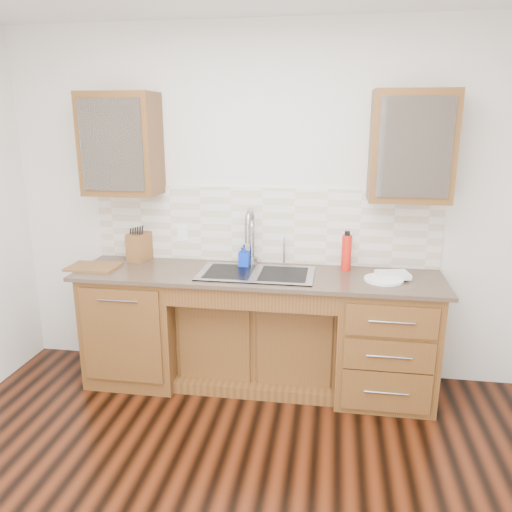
% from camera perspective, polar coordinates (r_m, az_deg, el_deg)
% --- Properties ---
extents(wall_back, '(4.00, 0.10, 2.70)m').
position_cam_1_polar(wall_back, '(3.93, 0.92, 5.76)').
color(wall_back, silver).
rests_on(wall_back, ground).
extents(base_cabinet_left, '(0.70, 0.62, 0.88)m').
position_cam_1_polar(base_cabinet_left, '(4.09, -13.28, -7.56)').
color(base_cabinet_left, '#593014').
rests_on(base_cabinet_left, ground).
extents(base_cabinet_center, '(1.20, 0.44, 0.70)m').
position_cam_1_polar(base_cabinet_center, '(3.97, 0.30, -9.29)').
color(base_cabinet_center, '#593014').
rests_on(base_cabinet_center, ground).
extents(base_cabinet_right, '(0.70, 0.62, 0.88)m').
position_cam_1_polar(base_cabinet_right, '(3.83, 14.46, -9.26)').
color(base_cabinet_right, '#593014').
rests_on(base_cabinet_right, ground).
extents(countertop, '(2.70, 0.65, 0.03)m').
position_cam_1_polar(countertop, '(3.67, 0.06, -2.23)').
color(countertop, '#84705B').
rests_on(countertop, base_cabinet_left).
extents(backsplash, '(2.70, 0.02, 0.59)m').
position_cam_1_polar(backsplash, '(3.90, 0.78, 3.51)').
color(backsplash, beige).
rests_on(backsplash, wall_back).
extents(sink, '(0.84, 0.46, 0.19)m').
position_cam_1_polar(sink, '(3.68, 0.02, -3.34)').
color(sink, '#9E9EA5').
rests_on(sink, countertop).
extents(faucet, '(0.04, 0.04, 0.40)m').
position_cam_1_polar(faucet, '(3.83, -0.47, 1.85)').
color(faucet, '#999993').
rests_on(faucet, countertop).
extents(filter_tap, '(0.02, 0.02, 0.24)m').
position_cam_1_polar(filter_tap, '(3.83, 3.25, 0.58)').
color(filter_tap, '#999993').
rests_on(filter_tap, countertop).
extents(upper_cabinet_left, '(0.55, 0.34, 0.75)m').
position_cam_1_polar(upper_cabinet_left, '(3.95, -15.13, 12.23)').
color(upper_cabinet_left, '#593014').
rests_on(upper_cabinet_left, wall_back).
extents(upper_cabinet_right, '(0.55, 0.34, 0.75)m').
position_cam_1_polar(upper_cabinet_right, '(3.66, 17.32, 11.86)').
color(upper_cabinet_right, '#593014').
rests_on(upper_cabinet_right, wall_back).
extents(outlet_left, '(0.08, 0.01, 0.12)m').
position_cam_1_polar(outlet_left, '(4.04, -8.41, 2.55)').
color(outlet_left, white).
rests_on(outlet_left, backsplash).
extents(outlet_right, '(0.08, 0.01, 0.12)m').
position_cam_1_polar(outlet_right, '(3.87, 10.33, 1.87)').
color(outlet_right, white).
rests_on(outlet_right, backsplash).
extents(soap_bottle, '(0.08, 0.08, 0.18)m').
position_cam_1_polar(soap_bottle, '(3.81, -1.37, 0.01)').
color(soap_bottle, '#092EC9').
rests_on(soap_bottle, countertop).
extents(water_bottle, '(0.09, 0.09, 0.27)m').
position_cam_1_polar(water_bottle, '(3.77, 10.29, 0.36)').
color(water_bottle, red).
rests_on(water_bottle, countertop).
extents(plate, '(0.29, 0.29, 0.02)m').
position_cam_1_polar(plate, '(3.62, 14.39, -2.62)').
color(plate, white).
rests_on(plate, countertop).
extents(dish_towel, '(0.25, 0.20, 0.04)m').
position_cam_1_polar(dish_towel, '(3.66, 15.36, -2.08)').
color(dish_towel, white).
rests_on(dish_towel, plate).
extents(knife_block, '(0.16, 0.22, 0.22)m').
position_cam_1_polar(knife_block, '(4.10, -13.18, 1.06)').
color(knife_block, brown).
rests_on(knife_block, countertop).
extents(cutting_board, '(0.37, 0.26, 0.02)m').
position_cam_1_polar(cutting_board, '(4.00, -18.08, -1.18)').
color(cutting_board, brown).
rests_on(cutting_board, countertop).
extents(cup_left_a, '(0.15, 0.15, 0.11)m').
position_cam_1_polar(cup_left_a, '(3.98, -15.72, 11.54)').
color(cup_left_a, white).
rests_on(cup_left_a, upper_cabinet_left).
extents(cup_left_b, '(0.10, 0.10, 0.09)m').
position_cam_1_polar(cup_left_b, '(3.94, -14.53, 11.46)').
color(cup_left_b, silver).
rests_on(cup_left_b, upper_cabinet_left).
extents(cup_right_a, '(0.14, 0.14, 0.11)m').
position_cam_1_polar(cup_right_a, '(3.65, 16.32, 11.19)').
color(cup_right_a, white).
rests_on(cup_right_a, upper_cabinet_right).
extents(cup_right_b, '(0.13, 0.13, 0.10)m').
position_cam_1_polar(cup_right_b, '(3.67, 18.74, 10.95)').
color(cup_right_b, white).
rests_on(cup_right_b, upper_cabinet_right).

